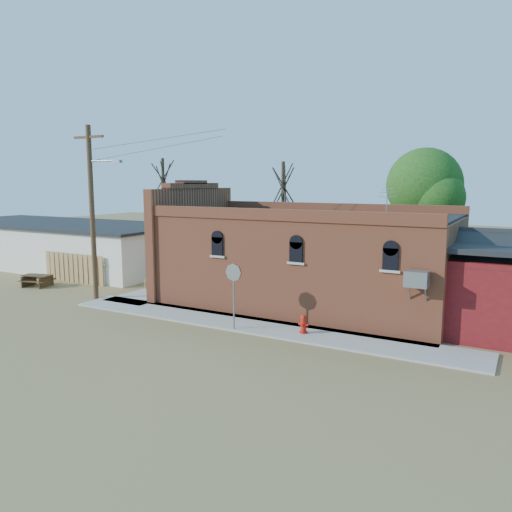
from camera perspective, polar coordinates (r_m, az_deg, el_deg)
The scene contains 14 objects.
ground at distance 21.70m, azimuth -4.99°, elevation -8.05°, with size 120.00×120.00×0.00m, color brown.
sidewalk_south at distance 21.67m, azimuth -0.32°, elevation -7.93°, with size 19.00×2.20×0.08m, color #9E9991.
sidewalk_west at distance 30.00m, azimuth -8.59°, elevation -3.39°, with size 2.60×10.00×0.08m, color #9E9991.
brick_bar at distance 25.13m, azimuth 5.09°, elevation -0.30°, with size 16.40×7.97×6.30m.
storage_building at distance 39.98m, azimuth -21.45°, elevation 1.33°, with size 20.40×8.40×3.17m.
wood_fence at distance 32.69m, azimuth -20.09°, elevation -1.30°, with size 5.20×0.10×1.80m, color #A7844B, non-canonical shape.
utility_pole at distance 27.10m, azimuth -18.16°, elevation 5.12°, with size 3.12×0.26×9.00m.
tree_bare_near at distance 33.60m, azimuth 3.11°, elevation 8.13°, with size 2.80×2.80×7.65m.
tree_bare_far at distance 40.43m, azimuth -10.58°, elevation 8.62°, with size 2.80×2.80×8.16m.
tree_leafy at distance 31.25m, azimuth 18.68°, elevation 7.62°, with size 4.40×4.40×8.15m.
fire_hydrant at distance 20.47m, azimuth 5.44°, elevation -7.75°, with size 0.42×0.39×0.76m.
stop_sign at distance 20.61m, azimuth -2.57°, elevation -2.60°, with size 0.75×0.10×2.76m.
trash_barrel at distance 29.42m, azimuth -6.92°, elevation -2.67°, with size 0.55×0.55×0.84m, color navy.
picnic_table at distance 32.34m, azimuth -23.72°, elevation -2.40°, with size 1.93×1.63×0.70m.
Camera 1 is at (11.67, -17.23, 6.17)m, focal length 35.00 mm.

